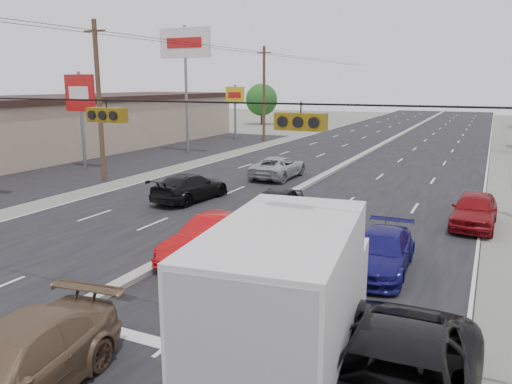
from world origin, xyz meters
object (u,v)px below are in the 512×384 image
pole_sign_billboard (185,51)px  red_sedan (215,239)px  queue_car_d (381,252)px  queue_car_a (275,206)px  utility_pole_left_b (99,101)px  pole_sign_mid (80,98)px  oncoming_near (190,187)px  box_truck (291,299)px  tan_sedan (9,370)px  utility_pole_left_c (264,93)px  oncoming_far (278,167)px  queue_car_e (474,210)px  pole_sign_far (235,100)px  queue_car_b (295,227)px  tree_left_far (261,100)px

pole_sign_billboard → red_sedan: (15.90, -22.76, -8.09)m
queue_car_d → queue_car_a: bearing=142.4°
utility_pole_left_b → pole_sign_billboard: pole_sign_billboard is taller
pole_sign_mid → oncoming_near: pole_sign_mid is taller
pole_sign_mid → oncoming_near: (12.61, -5.35, -4.39)m
box_truck → tan_sedan: size_ratio=1.36×
utility_pole_left_c → oncoming_far: bearing=-63.0°
red_sedan → oncoming_far: (-4.04, 15.43, -0.06)m
queue_car_a → tan_sedan: bearing=-91.2°
pole_sign_billboard → queue_car_e: 29.15m
oncoming_near → utility_pole_left_c: bearing=-67.2°
oncoming_far → queue_car_d: bearing=125.0°
tan_sedan → queue_car_e: bearing=59.2°
queue_car_a → queue_car_d: bearing=-39.2°
red_sedan → queue_car_e: size_ratio=1.07×
oncoming_far → queue_car_a: bearing=112.6°
pole_sign_billboard → pole_sign_far: size_ratio=1.83×
pole_sign_far → queue_car_b: bearing=-58.8°
utility_pole_left_b → tree_left_far: (-9.50, 45.00, -1.39)m
queue_car_b → red_sedan: bearing=-125.1°
red_sedan → tree_left_far: bearing=120.5°
tan_sedan → oncoming_far: tan_sedan is taller
pole_sign_mid → red_sedan: size_ratio=1.48×
tan_sedan → oncoming_near: 17.53m
pole_sign_far → queue_car_d: pole_sign_far is taller
tree_left_far → queue_car_b: size_ratio=1.28×
queue_car_b → queue_car_e: (6.10, 5.98, -0.03)m
pole_sign_billboard → pole_sign_far: (-1.50, 12.00, -4.46)m
utility_pole_left_b → oncoming_near: 9.51m
utility_pole_left_c → box_truck: utility_pole_left_c is taller
pole_sign_far → box_truck: size_ratio=0.82×
queue_car_a → queue_car_b: (2.10, -2.86, 0.02)m
pole_sign_billboard → queue_car_b: bearing=-48.3°
tan_sedan → pole_sign_billboard: bearing=110.3°
utility_pole_left_b → queue_car_e: size_ratio=2.25×
utility_pole_left_c → queue_car_e: bearing=-49.9°
queue_car_a → oncoming_near: size_ratio=0.90×
utility_pole_left_b → queue_car_a: 15.20m
pole_sign_mid → box_truck: size_ratio=0.96×
utility_pole_left_b → pole_sign_billboard: size_ratio=0.91×
queue_car_b → oncoming_far: 14.29m
pole_sign_mid → queue_car_d: pole_sign_mid is taller
pole_sign_billboard → tan_sedan: size_ratio=2.05×
utility_pole_left_c → queue_car_d: 38.93m
oncoming_near → queue_car_d: bearing=158.3°
pole_sign_billboard → queue_car_d: size_ratio=2.38×
queue_car_e → oncoming_far: 14.06m
red_sedan → queue_car_d: (5.60, 1.36, -0.11)m
pole_sign_mid → queue_car_b: pole_sign_mid is taller
queue_car_a → oncoming_near: bearing=157.3°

